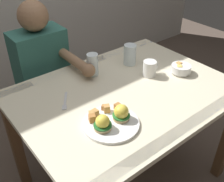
{
  "coord_description": "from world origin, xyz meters",
  "views": [
    {
      "loc": [
        -0.83,
        -0.92,
        1.59
      ],
      "look_at": [
        -0.1,
        0.0,
        0.78
      ],
      "focal_mm": 43.11,
      "sensor_mm": 36.0,
      "label": 1
    }
  ],
  "objects_px": {
    "fork": "(65,102)",
    "diner_person": "(45,74)",
    "dining_table": "(125,106)",
    "coffee_mug": "(150,68)",
    "water_glass_far": "(130,56)",
    "eggs_benedict_plate": "(111,120)",
    "fruit_bowl": "(181,69)",
    "water_glass_near": "(93,66)"
  },
  "relations": [
    {
      "from": "dining_table",
      "to": "diner_person",
      "type": "relative_size",
      "value": 1.05
    },
    {
      "from": "fruit_bowl",
      "to": "water_glass_far",
      "type": "distance_m",
      "value": 0.33
    },
    {
      "from": "water_glass_near",
      "to": "water_glass_far",
      "type": "relative_size",
      "value": 1.04
    },
    {
      "from": "fork",
      "to": "diner_person",
      "type": "height_order",
      "value": "diner_person"
    },
    {
      "from": "diner_person",
      "to": "coffee_mug",
      "type": "bearing_deg",
      "value": -52.74
    },
    {
      "from": "eggs_benedict_plate",
      "to": "coffee_mug",
      "type": "relative_size",
      "value": 2.42
    },
    {
      "from": "fruit_bowl",
      "to": "water_glass_far",
      "type": "relative_size",
      "value": 0.9
    },
    {
      "from": "eggs_benedict_plate",
      "to": "fork",
      "type": "height_order",
      "value": "eggs_benedict_plate"
    },
    {
      "from": "water_glass_near",
      "to": "water_glass_far",
      "type": "bearing_deg",
      "value": -7.75
    },
    {
      "from": "fruit_bowl",
      "to": "water_glass_near",
      "type": "xyz_separation_m",
      "value": [
        -0.43,
        0.32,
        0.03
      ]
    },
    {
      "from": "dining_table",
      "to": "coffee_mug",
      "type": "relative_size",
      "value": 10.77
    },
    {
      "from": "eggs_benedict_plate",
      "to": "water_glass_near",
      "type": "xyz_separation_m",
      "value": [
        0.2,
        0.43,
        0.03
      ]
    },
    {
      "from": "fork",
      "to": "water_glass_far",
      "type": "xyz_separation_m",
      "value": [
        0.55,
        0.1,
        0.06
      ]
    },
    {
      "from": "fork",
      "to": "diner_person",
      "type": "bearing_deg",
      "value": 76.62
    },
    {
      "from": "water_glass_far",
      "to": "diner_person",
      "type": "distance_m",
      "value": 0.59
    },
    {
      "from": "dining_table",
      "to": "coffee_mug",
      "type": "xyz_separation_m",
      "value": [
        0.23,
        0.04,
        0.16
      ]
    },
    {
      "from": "water_glass_near",
      "to": "water_glass_far",
      "type": "distance_m",
      "value": 0.27
    },
    {
      "from": "fruit_bowl",
      "to": "diner_person",
      "type": "distance_m",
      "value": 0.9
    },
    {
      "from": "water_glass_far",
      "to": "diner_person",
      "type": "relative_size",
      "value": 0.12
    },
    {
      "from": "coffee_mug",
      "to": "diner_person",
      "type": "height_order",
      "value": "diner_person"
    },
    {
      "from": "coffee_mug",
      "to": "water_glass_far",
      "type": "xyz_separation_m",
      "value": [
        0.0,
        0.18,
        0.01
      ]
    },
    {
      "from": "water_glass_near",
      "to": "fruit_bowl",
      "type": "bearing_deg",
      "value": -36.59
    },
    {
      "from": "water_glass_far",
      "to": "diner_person",
      "type": "height_order",
      "value": "diner_person"
    },
    {
      "from": "coffee_mug",
      "to": "water_glass_far",
      "type": "height_order",
      "value": "water_glass_far"
    },
    {
      "from": "eggs_benedict_plate",
      "to": "diner_person",
      "type": "relative_size",
      "value": 0.24
    },
    {
      "from": "diner_person",
      "to": "water_glass_near",
      "type": "bearing_deg",
      "value": -64.33
    },
    {
      "from": "fork",
      "to": "water_glass_near",
      "type": "relative_size",
      "value": 1.0
    },
    {
      "from": "coffee_mug",
      "to": "water_glass_far",
      "type": "relative_size",
      "value": 0.84
    },
    {
      "from": "eggs_benedict_plate",
      "to": "water_glass_near",
      "type": "height_order",
      "value": "water_glass_near"
    },
    {
      "from": "fork",
      "to": "water_glass_near",
      "type": "xyz_separation_m",
      "value": [
        0.28,
        0.14,
        0.06
      ]
    },
    {
      "from": "water_glass_far",
      "to": "water_glass_near",
      "type": "bearing_deg",
      "value": 172.25
    },
    {
      "from": "dining_table",
      "to": "coffee_mug",
      "type": "distance_m",
      "value": 0.28
    },
    {
      "from": "coffee_mug",
      "to": "water_glass_far",
      "type": "bearing_deg",
      "value": 88.81
    },
    {
      "from": "coffee_mug",
      "to": "diner_person",
      "type": "distance_m",
      "value": 0.72
    },
    {
      "from": "coffee_mug",
      "to": "fruit_bowl",
      "type": "bearing_deg",
      "value": -30.71
    },
    {
      "from": "fruit_bowl",
      "to": "water_glass_near",
      "type": "distance_m",
      "value": 0.54
    },
    {
      "from": "water_glass_far",
      "to": "fruit_bowl",
      "type": "bearing_deg",
      "value": -59.86
    },
    {
      "from": "dining_table",
      "to": "coffee_mug",
      "type": "bearing_deg",
      "value": 9.37
    },
    {
      "from": "water_glass_near",
      "to": "diner_person",
      "type": "relative_size",
      "value": 0.12
    },
    {
      "from": "coffee_mug",
      "to": "fork",
      "type": "xyz_separation_m",
      "value": [
        -0.54,
        0.08,
        -0.05
      ]
    },
    {
      "from": "dining_table",
      "to": "eggs_benedict_plate",
      "type": "bearing_deg",
      "value": -144.67
    },
    {
      "from": "fruit_bowl",
      "to": "coffee_mug",
      "type": "height_order",
      "value": "coffee_mug"
    }
  ]
}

